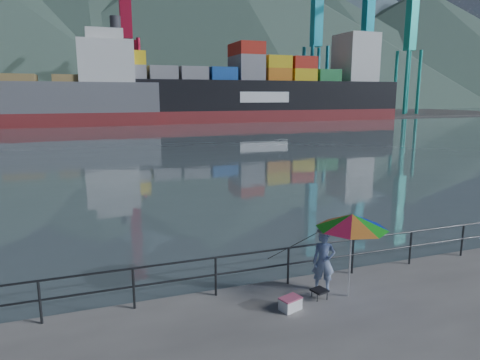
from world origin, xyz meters
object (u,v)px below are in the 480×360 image
Objects in this scene: beach_umbrella at (352,221)px; cooler_bag at (290,304)px; container_ship at (263,90)px; fisherman at (324,262)px; bulk_carrier at (26,99)px.

cooler_bag is (-1.67, -0.13, -1.81)m from beach_umbrella.
cooler_bag is at bearing -112.19° from container_ship.
container_ship reaches higher than cooler_bag.
fisherman is 0.03× the size of bulk_carrier.
bulk_carrier is (-13.26, 70.66, 4.07)m from cooler_bag.
fisherman is 3.29× the size of cooler_bag.
cooler_bag is 0.01× the size of container_ship.
bulk_carrier is at bearing -177.18° from container_ship.
fisherman is 0.03× the size of container_ship.
fisherman is 77.71m from container_ship.
cooler_bag is at bearing -79.37° from bulk_carrier.
container_ship is at bearing 93.47° from fisherman.
bulk_carrier is (-14.93, 70.53, 2.26)m from beach_umbrella.
fisherman reaches higher than cooler_bag.
beach_umbrella is (0.44, -0.50, 1.17)m from fisherman.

